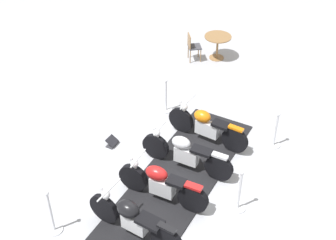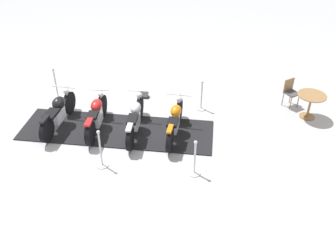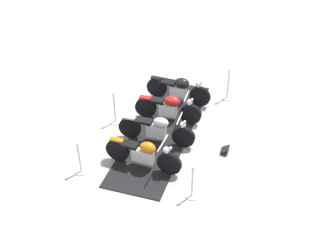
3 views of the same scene
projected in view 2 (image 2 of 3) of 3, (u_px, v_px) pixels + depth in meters
ground_plane at (117, 131)px, 10.96m from camera, size 80.00×80.00×0.00m
display_platform at (117, 130)px, 10.96m from camera, size 5.91×3.19×0.03m
motorcycle_copper at (175, 120)px, 10.53m from camera, size 0.78×2.20×1.01m
motorcycle_chrome at (135, 118)px, 10.65m from camera, size 0.92×2.25×0.99m
motorcycle_maroon at (96, 115)px, 10.78m from camera, size 0.91×2.08×1.00m
motorcycle_black at (58, 111)px, 10.88m from camera, size 0.79×2.21×1.02m
stanchion_right_front at (201, 100)px, 11.82m from camera, size 0.33×0.33×1.02m
stanchion_right_rear at (57, 90)px, 12.31m from camera, size 0.34×0.34×1.14m
stanchion_left_front at (195, 164)px, 9.25m from camera, size 0.35×0.35×1.02m
stanchion_left_mid at (101, 155)px, 9.49m from camera, size 0.35×0.35×1.10m
info_placard at (144, 96)px, 12.57m from camera, size 0.37×0.31×0.21m
cafe_table at (311, 100)px, 11.26m from camera, size 0.87×0.87×0.79m
cafe_chair_near_table at (291, 91)px, 11.89m from camera, size 0.56×0.56×0.91m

